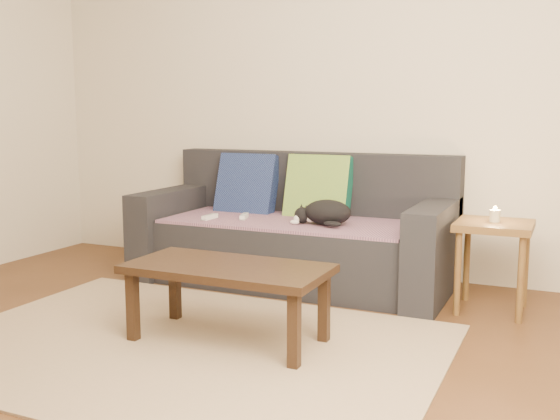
{
  "coord_description": "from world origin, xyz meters",
  "views": [
    {
      "loc": [
        1.72,
        -2.49,
        1.16
      ],
      "look_at": [
        0.05,
        1.2,
        0.55
      ],
      "focal_mm": 42.0,
      "sensor_mm": 36.0,
      "label": 1
    }
  ],
  "objects_px": {
    "wii_remote_a": "(210,217)",
    "wii_remote_b": "(244,216)",
    "coffee_table": "(228,275)",
    "side_table": "(494,238)",
    "sofa": "(296,237)",
    "cat": "(325,213)"
  },
  "relations": [
    {
      "from": "wii_remote_a",
      "to": "wii_remote_b",
      "type": "relative_size",
      "value": 1.0
    },
    {
      "from": "wii_remote_b",
      "to": "coffee_table",
      "type": "height_order",
      "value": "wii_remote_b"
    },
    {
      "from": "wii_remote_b",
      "to": "side_table",
      "type": "relative_size",
      "value": 0.28
    },
    {
      "from": "coffee_table",
      "to": "side_table",
      "type": "bearing_deg",
      "value": 43.84
    },
    {
      "from": "sofa",
      "to": "side_table",
      "type": "height_order",
      "value": "sofa"
    },
    {
      "from": "cat",
      "to": "wii_remote_a",
      "type": "distance_m",
      "value": 0.8
    },
    {
      "from": "sofa",
      "to": "wii_remote_a",
      "type": "xyz_separation_m",
      "value": [
        -0.51,
        -0.28,
        0.15
      ]
    },
    {
      "from": "wii_remote_a",
      "to": "coffee_table",
      "type": "relative_size",
      "value": 0.15
    },
    {
      "from": "cat",
      "to": "wii_remote_b",
      "type": "height_order",
      "value": "cat"
    },
    {
      "from": "wii_remote_b",
      "to": "coffee_table",
      "type": "distance_m",
      "value": 1.2
    },
    {
      "from": "wii_remote_a",
      "to": "wii_remote_b",
      "type": "height_order",
      "value": "same"
    },
    {
      "from": "wii_remote_b",
      "to": "wii_remote_a",
      "type": "bearing_deg",
      "value": 102.56
    },
    {
      "from": "cat",
      "to": "coffee_table",
      "type": "bearing_deg",
      "value": -70.92
    },
    {
      "from": "wii_remote_a",
      "to": "cat",
      "type": "bearing_deg",
      "value": -78.43
    },
    {
      "from": "cat",
      "to": "wii_remote_a",
      "type": "bearing_deg",
      "value": -147.18
    },
    {
      "from": "wii_remote_b",
      "to": "side_table",
      "type": "xyz_separation_m",
      "value": [
        1.63,
        0.0,
        -0.02
      ]
    },
    {
      "from": "cat",
      "to": "wii_remote_a",
      "type": "relative_size",
      "value": 2.81
    },
    {
      "from": "wii_remote_b",
      "to": "coffee_table",
      "type": "relative_size",
      "value": 0.15
    },
    {
      "from": "sofa",
      "to": "coffee_table",
      "type": "distance_m",
      "value": 1.27
    },
    {
      "from": "wii_remote_a",
      "to": "wii_remote_b",
      "type": "xyz_separation_m",
      "value": [
        0.2,
        0.11,
        0.0
      ]
    },
    {
      "from": "side_table",
      "to": "coffee_table",
      "type": "distance_m",
      "value": 1.59
    },
    {
      "from": "cat",
      "to": "side_table",
      "type": "xyz_separation_m",
      "value": [
        1.04,
        0.0,
        -0.08
      ]
    }
  ]
}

